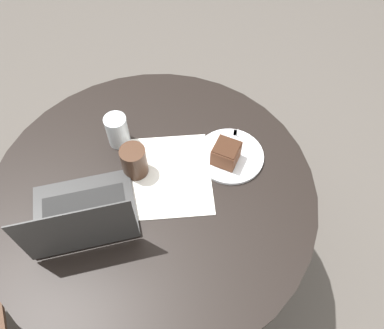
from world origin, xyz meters
The scene contains 9 objects.
ground_plane centered at (0.00, 0.00, 0.00)m, with size 12.00×12.00×0.00m, color #4C4742.
dining_table centered at (0.00, 0.00, 0.57)m, with size 1.04×1.04×0.72m.
paper_document centered at (0.03, -0.07, 0.72)m, with size 0.36×0.33×0.00m.
plate centered at (0.03, -0.28, 0.73)m, with size 0.22×0.22×0.01m.
cake_slice centered at (0.02, -0.26, 0.77)m, with size 0.11×0.11×0.07m.
fork centered at (0.06, -0.30, 0.73)m, with size 0.16×0.10×0.00m.
coffee_glass centered at (0.07, 0.03, 0.78)m, with size 0.08×0.08×0.11m.
water_glass centered at (0.21, 0.06, 0.78)m, with size 0.07×0.07×0.12m.
laptop centered at (-0.06, 0.22, 0.76)m, with size 0.26×0.32×0.23m.
Camera 1 is at (-0.62, 0.07, 1.74)m, focal length 35.00 mm.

